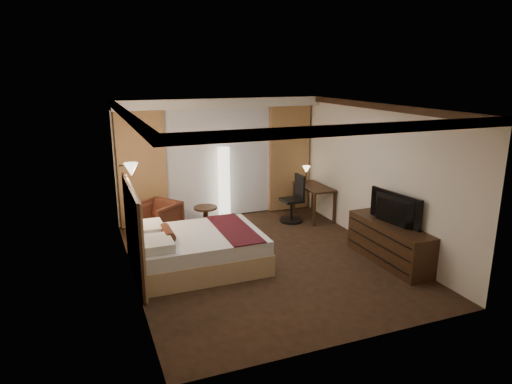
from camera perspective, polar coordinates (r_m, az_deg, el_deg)
name	(u,v)px	position (r m, az deg, el deg)	size (l,w,h in m)	color
floor	(264,260)	(8.21, 1.03, -8.45)	(4.50, 5.50, 0.01)	black
ceiling	(265,106)	(7.55, 1.13, 10.68)	(4.50, 5.50, 0.01)	white
back_wall	(218,158)	(10.31, -4.79, 4.23)	(4.50, 0.02, 2.70)	#F0E1CF
left_wall	(129,200)	(7.25, -15.60, -0.92)	(0.02, 5.50, 2.70)	#F0E1CF
right_wall	(375,176)	(8.86, 14.66, 2.00)	(0.02, 5.50, 2.70)	#F0E1CF
crown_molding	(265,110)	(7.56, 1.12, 10.23)	(4.50, 5.50, 0.12)	black
soffit	(220,102)	(9.91, -4.52, 11.09)	(4.50, 0.50, 0.20)	white
curtain_sheer	(219,163)	(10.25, -4.64, 3.60)	(2.48, 0.04, 2.45)	silver
curtain_left_drape	(142,170)	(9.85, -14.05, 2.73)	(1.00, 0.14, 2.45)	#A5834B
curtain_right_drape	(289,159)	(10.80, 4.13, 4.20)	(1.00, 0.14, 2.45)	#A5834B
wall_sconce	(131,169)	(8.11, -15.35, 2.74)	(0.24, 0.24, 0.24)	white
bed	(200,250)	(7.88, -7.07, -7.21)	(2.10, 1.64, 0.61)	white
headboard	(134,233)	(7.55, -15.01, -5.02)	(0.12, 1.94, 1.50)	tan
armchair	(157,217)	(9.43, -12.23, -3.09)	(0.77, 0.72, 0.79)	#492316
side_table	(206,219)	(9.56, -6.30, -3.39)	(0.48, 0.48, 0.53)	black
floor_lamp	(224,184)	(10.12, -4.00, 1.02)	(0.35, 0.35, 1.66)	white
desk	(314,202)	(10.41, 7.20, -1.25)	(0.55, 1.09, 0.75)	black
desk_lamp	(306,175)	(10.61, 6.29, 2.13)	(0.18, 0.18, 0.34)	#FFD899
office_chair	(292,199)	(10.07, 4.48, -0.82)	(0.51, 0.51, 1.06)	black
dresser	(389,243)	(8.33, 16.30, -6.10)	(0.50, 1.83, 0.71)	black
television	(391,206)	(8.10, 16.48, -1.64)	(1.12, 0.65, 0.15)	black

